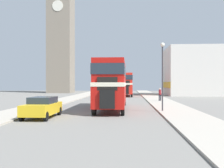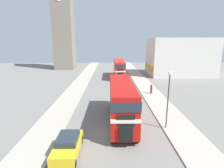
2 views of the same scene
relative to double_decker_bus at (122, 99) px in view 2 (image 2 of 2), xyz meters
The scene contains 10 objects.
ground_plane 4.14m from the double_decker_bus, 106.25° to the right, with size 120.00×120.00×0.00m, color slate.
sidewalk_right 7.09m from the double_decker_bus, 27.61° to the right, with size 3.50×120.00×0.12m.
sidewalk_left 8.63m from the double_decker_bus, 158.16° to the right, with size 3.50×120.00×0.12m.
double_decker_bus is the anchor object (origin of this frame).
bus_distant 25.03m from the double_decker_bus, 87.57° to the left, with size 2.42×10.91×4.33m.
car_parked_near 7.76m from the double_decker_bus, 128.12° to the right, with size 1.82×4.09×1.50m.
pedestrian_walking 11.93m from the double_decker_bus, 60.75° to the left, with size 0.35×0.35×1.71m.
street_lamp 5.03m from the double_decker_bus, 22.59° to the right, with size 0.36×0.36×5.86m.
church_tower 45.68m from the double_decker_bus, 111.70° to the left, with size 6.29×6.29×35.48m.
shop_building_block 33.48m from the double_decker_bus, 58.49° to the left, with size 16.26×10.30×9.72m.
Camera 2 is at (-0.43, -15.20, 8.72)m, focal length 28.00 mm.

